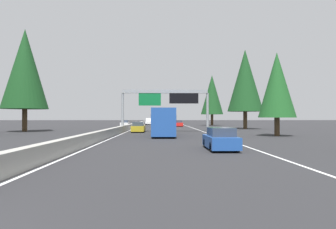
# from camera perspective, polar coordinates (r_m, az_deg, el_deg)

# --- Properties ---
(ground_plane) EXTENTS (320.00, 320.00, 0.00)m
(ground_plane) POSITION_cam_1_polar(r_m,az_deg,el_deg) (64.78, -5.93, -2.39)
(ground_plane) COLOR #262628
(median_barrier) EXTENTS (180.00, 0.56, 0.90)m
(median_barrier) POSITION_cam_1_polar(r_m,az_deg,el_deg) (84.73, -5.01, -1.64)
(median_barrier) COLOR #9E9B93
(median_barrier) RESTS_ON ground
(shoulder_stripe_right) EXTENTS (160.00, 0.16, 0.01)m
(shoulder_stripe_right) POSITION_cam_1_polar(r_m,az_deg,el_deg) (74.81, 3.55, -2.13)
(shoulder_stripe_right) COLOR silver
(shoulder_stripe_right) RESTS_ON ground
(shoulder_stripe_median) EXTENTS (160.00, 0.16, 0.01)m
(shoulder_stripe_median) POSITION_cam_1_polar(r_m,az_deg,el_deg) (74.73, -5.10, -2.13)
(shoulder_stripe_median) COLOR silver
(shoulder_stripe_median) RESTS_ON ground
(sign_gantry_overhead) EXTENTS (0.50, 12.68, 6.12)m
(sign_gantry_overhead) POSITION_cam_1_polar(r_m,az_deg,el_deg) (44.96, -0.30, 2.98)
(sign_gantry_overhead) COLOR gray
(sign_gantry_overhead) RESTS_ON ground
(sedan_mid_right) EXTENTS (4.40, 1.80, 1.47)m
(sedan_mid_right) POSITION_cam_1_polar(r_m,az_deg,el_deg) (20.82, 9.61, -4.53)
(sedan_mid_right) COLOR #1E4793
(sedan_mid_right) RESTS_ON ground
(bus_near_center) EXTENTS (11.50, 2.55, 3.10)m
(bus_near_center) POSITION_cam_1_polar(r_m,az_deg,el_deg) (36.26, -0.87, -1.18)
(bus_near_center) COLOR #1E4793
(bus_near_center) RESTS_ON ground
(box_truck_mid_left) EXTENTS (8.50, 2.40, 2.95)m
(box_truck_mid_left) POSITION_cam_1_polar(r_m,az_deg,el_deg) (76.95, -1.32, -0.89)
(box_truck_mid_left) COLOR white
(box_truck_mid_left) RESTS_ON ground
(minivan_far_center) EXTENTS (5.00, 1.95, 1.69)m
(minivan_far_center) POSITION_cam_1_polar(r_m,az_deg,el_deg) (108.65, -1.07, -1.12)
(minivan_far_center) COLOR #1E4793
(minivan_far_center) RESTS_ON ground
(sedan_distant_a) EXTENTS (4.40, 1.80, 1.47)m
(sedan_distant_a) POSITION_cam_1_polar(r_m,az_deg,el_deg) (70.87, 1.96, -1.67)
(sedan_distant_a) COLOR red
(sedan_distant_a) RESTS_ON ground
(pickup_far_left) EXTENTS (5.60, 2.00, 1.86)m
(pickup_far_left) POSITION_cam_1_polar(r_m,az_deg,el_deg) (90.41, -3.47, -1.27)
(pickup_far_left) COLOR white
(pickup_far_left) RESTS_ON ground
(sedan_distant_b) EXTENTS (4.40, 1.80, 1.47)m
(sedan_distant_b) POSITION_cam_1_polar(r_m,az_deg,el_deg) (44.64, -5.45, -2.37)
(sedan_distant_b) COLOR #AD931E
(sedan_distant_b) RESTS_ON ground
(oncoming_near) EXTENTS (4.40, 1.80, 1.47)m
(oncoming_near) POSITION_cam_1_polar(r_m,az_deg,el_deg) (72.19, -7.89, -1.65)
(oncoming_near) COLOR white
(oncoming_near) RESTS_ON ground
(conifer_right_near) EXTENTS (4.22, 4.22, 9.58)m
(conifer_right_near) POSITION_cam_1_polar(r_m,az_deg,el_deg) (37.71, 19.36, 5.12)
(conifer_right_near) COLOR #4C3823
(conifer_right_near) RESTS_ON ground
(conifer_right_mid) EXTENTS (6.39, 6.39, 14.53)m
(conifer_right_mid) POSITION_cam_1_polar(r_m,az_deg,el_deg) (58.70, 13.98, 6.07)
(conifer_right_mid) COLOR #4C3823
(conifer_right_mid) RESTS_ON ground
(conifer_right_far) EXTENTS (5.78, 5.78, 13.14)m
(conifer_right_far) POSITION_cam_1_polar(r_m,az_deg,el_deg) (81.88, 8.08, 3.60)
(conifer_right_far) COLOR #4C3823
(conifer_right_far) RESTS_ON ground
(conifer_left_near) EXTENTS (6.77, 6.77, 15.38)m
(conifer_left_near) POSITION_cam_1_polar(r_m,az_deg,el_deg) (51.57, -24.80, 7.59)
(conifer_left_near) COLOR #4C3823
(conifer_left_near) RESTS_ON ground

